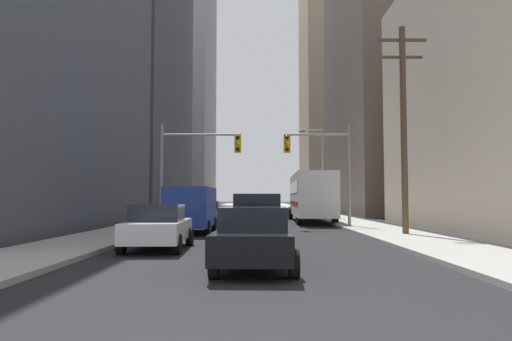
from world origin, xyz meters
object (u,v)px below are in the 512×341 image
object	(u,v)px
pickup_truck_maroon	(258,219)
traffic_signal_near_left	(197,157)
traffic_signal_near_right	(321,158)
cargo_van_blue	(193,207)
sedan_black	(255,238)
city_bus	(312,195)
sedan_white	(159,227)
sedan_silver	(208,212)

from	to	relation	value
pickup_truck_maroon	traffic_signal_near_left	bearing A→B (deg)	111.03
pickup_truck_maroon	traffic_signal_near_right	size ratio (longest dim) A/B	0.90
cargo_van_blue	sedan_black	distance (m)	12.07
cargo_van_blue	sedan_black	bearing A→B (deg)	-74.89
cargo_van_blue	sedan_black	size ratio (longest dim) A/B	1.22
traffic_signal_near_left	traffic_signal_near_right	world-z (taller)	same
city_bus	sedan_white	world-z (taller)	city_bus
cargo_van_blue	traffic_signal_near_left	xyz separation A→B (m)	(-0.24, 3.60, 2.80)
sedan_black	traffic_signal_near_left	xyz separation A→B (m)	(-3.39, 15.25, 3.31)
pickup_truck_maroon	sedan_silver	xyz separation A→B (m)	(-3.36, 14.06, -0.16)
sedan_white	sedan_silver	xyz separation A→B (m)	(-0.03, 15.99, 0.00)
sedan_black	traffic_signal_near_right	xyz separation A→B (m)	(3.77, 15.25, 3.27)
sedan_white	cargo_van_blue	bearing A→B (deg)	89.18
sedan_black	sedan_white	xyz separation A→B (m)	(-3.25, 4.29, 0.00)
city_bus	sedan_white	xyz separation A→B (m)	(-7.24, -17.67, -1.16)
city_bus	traffic_signal_near_left	distance (m)	10.20
city_bus	sedan_white	size ratio (longest dim) A/B	2.72
sedan_black	traffic_signal_near_right	world-z (taller)	traffic_signal_near_right
sedan_white	sedan_silver	bearing A→B (deg)	90.09
sedan_silver	traffic_signal_near_right	world-z (taller)	traffic_signal_near_right
traffic_signal_near_left	traffic_signal_near_right	xyz separation A→B (m)	(7.16, -0.00, -0.04)
city_bus	sedan_black	bearing A→B (deg)	-100.30
sedan_white	sedan_black	bearing A→B (deg)	-52.85
city_bus	sedan_black	size ratio (longest dim) A/B	2.71
traffic_signal_near_right	sedan_silver	bearing A→B (deg)	144.50
pickup_truck_maroon	traffic_signal_near_left	distance (m)	10.18
city_bus	pickup_truck_maroon	bearing A→B (deg)	-103.92
sedan_white	traffic_signal_near_left	world-z (taller)	traffic_signal_near_left
pickup_truck_maroon	traffic_signal_near_left	world-z (taller)	traffic_signal_near_left
city_bus	sedan_silver	distance (m)	7.55
city_bus	cargo_van_blue	xyz separation A→B (m)	(-7.13, -10.31, -0.64)
sedan_white	traffic_signal_near_right	xyz separation A→B (m)	(7.02, 10.96, 3.27)
sedan_white	traffic_signal_near_left	bearing A→B (deg)	90.73
sedan_silver	traffic_signal_near_left	bearing A→B (deg)	-91.28
city_bus	sedan_silver	bearing A→B (deg)	-166.96
sedan_white	sedan_silver	distance (m)	15.99
sedan_black	sedan_white	distance (m)	5.38
sedan_white	traffic_signal_near_right	distance (m)	13.42
cargo_van_blue	sedan_silver	xyz separation A→B (m)	(-0.13, 8.63, -0.52)
city_bus	traffic_signal_near_right	xyz separation A→B (m)	(-0.22, -6.71, 2.12)
pickup_truck_maroon	sedan_white	bearing A→B (deg)	-150.07
traffic_signal_near_right	pickup_truck_maroon	bearing A→B (deg)	-112.18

